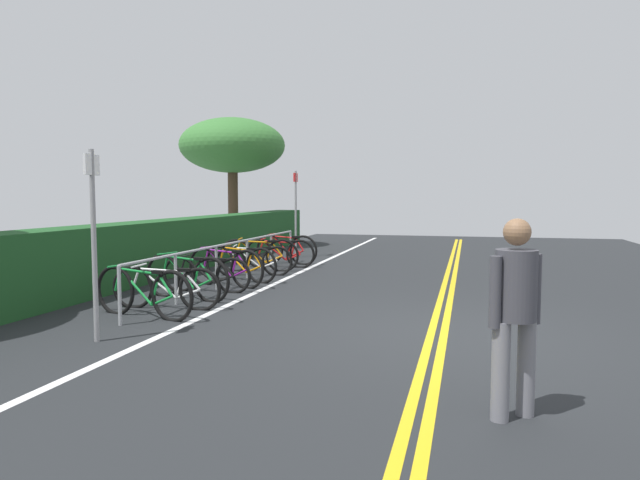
# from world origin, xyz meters

# --- Properties ---
(ground_plane) EXTENTS (35.29, 12.56, 0.05)m
(ground_plane) POSITION_xyz_m (0.00, 0.00, -0.03)
(ground_plane) COLOR #232628
(centre_line_yellow_inner) EXTENTS (31.76, 0.10, 0.00)m
(centre_line_yellow_inner) POSITION_xyz_m (0.00, -0.08, 0.00)
(centre_line_yellow_inner) COLOR gold
(centre_line_yellow_inner) RESTS_ON ground_plane
(centre_line_yellow_outer) EXTENTS (31.76, 0.10, 0.00)m
(centre_line_yellow_outer) POSITION_xyz_m (0.00, 0.08, 0.00)
(centre_line_yellow_outer) COLOR gold
(centre_line_yellow_outer) RESTS_ON ground_plane
(bike_lane_stripe_white) EXTENTS (31.76, 0.12, 0.00)m
(bike_lane_stripe_white) POSITION_xyz_m (0.00, 3.32, 0.00)
(bike_lane_stripe_white) COLOR white
(bike_lane_stripe_white) RESTS_ON ground_plane
(bike_rack) EXTENTS (7.64, 0.05, 0.82)m
(bike_rack) POSITION_xyz_m (3.17, 4.14, 0.62)
(bike_rack) COLOR #9EA0A5
(bike_rack) RESTS_ON ground_plane
(bicycle_0) EXTENTS (0.55, 1.79, 0.76)m
(bicycle_0) POSITION_xyz_m (-0.09, 4.12, 0.36)
(bicycle_0) COLOR black
(bicycle_0) RESTS_ON ground_plane
(bicycle_1) EXTENTS (0.46, 1.77, 0.70)m
(bicycle_1) POSITION_xyz_m (0.53, 4.11, 0.33)
(bicycle_1) COLOR black
(bicycle_1) RESTS_ON ground_plane
(bicycle_2) EXTENTS (0.59, 1.78, 0.79)m
(bicycle_2) POSITION_xyz_m (1.36, 4.20, 0.37)
(bicycle_2) COLOR black
(bicycle_2) RESTS_ON ground_plane
(bicycle_3) EXTENTS (0.46, 1.69, 0.69)m
(bicycle_3) POSITION_xyz_m (2.09, 4.19, 0.32)
(bicycle_3) COLOR black
(bicycle_3) RESTS_ON ground_plane
(bicycle_4) EXTENTS (0.57, 1.74, 0.78)m
(bicycle_4) POSITION_xyz_m (2.78, 4.13, 0.37)
(bicycle_4) COLOR black
(bicycle_4) RESTS_ON ground_plane
(bicycle_5) EXTENTS (0.56, 1.73, 0.76)m
(bicycle_5) POSITION_xyz_m (3.46, 4.10, 0.35)
(bicycle_5) COLOR black
(bicycle_5) RESTS_ON ground_plane
(bicycle_6) EXTENTS (0.56, 1.65, 0.69)m
(bicycle_6) POSITION_xyz_m (4.31, 4.14, 0.32)
(bicycle_6) COLOR black
(bicycle_6) RESTS_ON ground_plane
(bicycle_7) EXTENTS (0.54, 1.81, 0.79)m
(bicycle_7) POSITION_xyz_m (5.00, 4.28, 0.37)
(bicycle_7) COLOR black
(bicycle_7) RESTS_ON ground_plane
(bicycle_8) EXTENTS (0.46, 1.72, 0.72)m
(bicycle_8) POSITION_xyz_m (5.81, 4.05, 0.34)
(bicycle_8) COLOR black
(bicycle_8) RESTS_ON ground_plane
(bicycle_9) EXTENTS (0.46, 1.71, 0.79)m
(bicycle_9) POSITION_xyz_m (6.50, 4.11, 0.37)
(bicycle_9) COLOR black
(bicycle_9) RESTS_ON ground_plane
(pedestrian) EXTENTS (0.34, 0.40, 1.56)m
(pedestrian) POSITION_xyz_m (-2.68, -0.71, 0.89)
(pedestrian) COLOR slate
(pedestrian) RESTS_ON ground_plane
(sign_post_near) EXTENTS (0.36, 0.10, 2.27)m
(sign_post_near) POSITION_xyz_m (-1.45, 3.91, 1.37)
(sign_post_near) COLOR gray
(sign_post_near) RESTS_ON ground_plane
(sign_post_far) EXTENTS (0.36, 0.06, 2.41)m
(sign_post_far) POSITION_xyz_m (8.04, 4.33, 1.44)
(sign_post_far) COLOR gray
(sign_post_far) RESTS_ON ground_plane
(hedge_backdrop) EXTENTS (16.59, 0.83, 1.20)m
(hedge_backdrop) POSITION_xyz_m (4.67, 6.09, 0.60)
(hedge_backdrop) COLOR #1C4C21
(hedge_backdrop) RESTS_ON ground_plane
(tree_mid) EXTENTS (3.50, 3.50, 4.30)m
(tree_mid) POSITION_xyz_m (10.62, 7.31, 3.37)
(tree_mid) COLOR #473323
(tree_mid) RESTS_ON ground_plane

